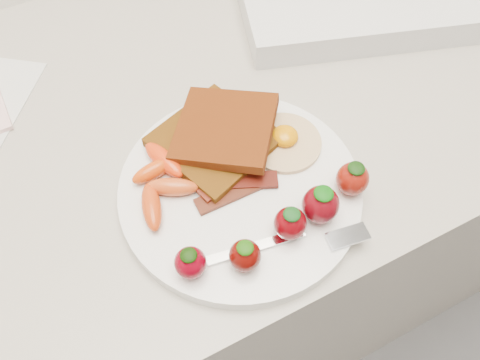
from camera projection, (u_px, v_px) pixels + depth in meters
name	position (u px, v px, depth m)	size (l,w,h in m)	color
counter	(209.00, 246.00, 0.99)	(2.00, 0.60, 0.90)	gray
plate	(240.00, 189.00, 0.52)	(0.27, 0.27, 0.02)	white
toast_lower	(215.00, 140.00, 0.54)	(0.12, 0.12, 0.01)	#401A08
toast_upper	(225.00, 128.00, 0.53)	(0.11, 0.11, 0.01)	black
fried_egg	(284.00, 141.00, 0.54)	(0.11, 0.11, 0.02)	beige
bacon_strips	(234.00, 183.00, 0.51)	(0.10, 0.06, 0.01)	black
baby_carrots	(161.00, 180.00, 0.51)	(0.08, 0.11, 0.02)	#C63E09
strawberries	(291.00, 218.00, 0.47)	(0.23, 0.06, 0.05)	#68000E
fork	(298.00, 242.00, 0.48)	(0.16, 0.06, 0.00)	white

